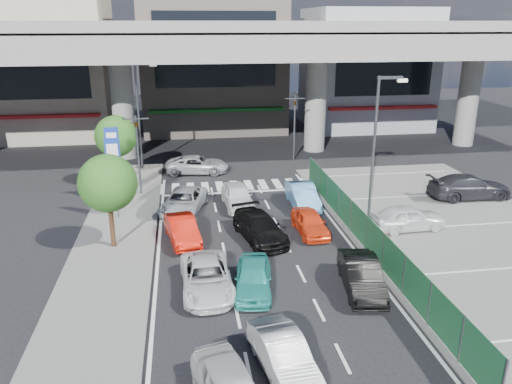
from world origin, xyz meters
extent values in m
plane|color=black|center=(0.00, 0.00, 0.00)|extent=(120.00, 120.00, 0.00)
cube|color=#5E5E5B|center=(11.00, 2.00, 0.03)|extent=(12.00, 28.00, 0.06)
cube|color=#5E5E5B|center=(-7.00, 4.00, 0.06)|extent=(4.00, 30.00, 0.12)
cylinder|color=slate|center=(-8.00, 22.00, 4.00)|extent=(1.80, 1.80, 8.00)
cylinder|color=slate|center=(8.00, 22.00, 4.00)|extent=(1.80, 1.80, 8.00)
cylinder|color=slate|center=(22.00, 22.00, 4.00)|extent=(1.80, 1.80, 8.00)
cube|color=slate|center=(0.00, 22.00, 9.00)|extent=(64.00, 14.00, 2.00)
cube|color=slate|center=(0.00, 15.20, 10.30)|extent=(64.00, 0.40, 0.90)
cube|color=slate|center=(0.00, 28.80, 10.30)|extent=(64.00, 0.40, 0.90)
cube|color=gray|center=(-16.00, 32.00, 6.50)|extent=(12.00, 10.00, 13.00)
cube|color=red|center=(-16.00, 26.90, 2.80)|extent=(10.80, 1.60, 0.25)
cube|color=black|center=(-16.00, 26.98, 7.15)|extent=(9.60, 0.10, 5.85)
cube|color=gray|center=(0.00, 33.00, 7.50)|extent=(14.00, 10.00, 15.00)
cube|color=#125D1D|center=(0.00, 27.90, 2.80)|extent=(12.60, 1.60, 0.25)
cube|color=black|center=(0.00, 27.98, 8.25)|extent=(11.20, 0.10, 6.75)
cube|color=gray|center=(16.00, 32.00, 6.00)|extent=(12.00, 10.00, 12.00)
cube|color=red|center=(16.00, 26.90, 2.80)|extent=(10.80, 1.60, 0.25)
cube|color=black|center=(16.00, 26.98, 6.60)|extent=(9.60, 0.10, 5.40)
cylinder|color=#595B60|center=(-6.20, 12.00, 2.60)|extent=(0.14, 0.14, 5.20)
cube|color=#595B60|center=(-6.20, 12.00, 5.00)|extent=(1.60, 0.08, 0.08)
imported|color=black|center=(-6.20, 12.00, 4.70)|extent=(0.26, 1.24, 0.50)
cylinder|color=#595B60|center=(5.50, 19.00, 2.60)|extent=(0.14, 0.14, 5.20)
cube|color=#595B60|center=(5.50, 19.00, 5.00)|extent=(1.60, 0.08, 0.08)
imported|color=black|center=(5.50, 19.00, 4.70)|extent=(0.26, 1.24, 0.50)
cylinder|color=#595B60|center=(7.00, 6.00, 4.00)|extent=(0.16, 0.16, 8.00)
cube|color=#595B60|center=(7.60, 6.00, 7.90)|extent=(1.40, 0.15, 0.15)
cube|color=silver|center=(8.30, 6.00, 7.75)|extent=(0.50, 0.22, 0.18)
cylinder|color=#595B60|center=(-6.50, 18.00, 4.00)|extent=(0.16, 0.16, 8.00)
cube|color=#595B60|center=(-5.90, 18.00, 7.90)|extent=(1.40, 0.15, 0.15)
cube|color=silver|center=(-5.20, 18.00, 7.75)|extent=(0.50, 0.22, 0.18)
cylinder|color=#595B60|center=(-7.20, 8.00, 1.10)|extent=(0.10, 0.10, 2.20)
cube|color=#163097|center=(-7.20, 8.00, 3.20)|extent=(0.80, 0.12, 3.00)
cube|color=white|center=(-7.20, 7.93, 3.20)|extent=(0.60, 0.02, 2.40)
cylinder|color=#595B60|center=(-7.60, 11.00, 1.10)|extent=(0.10, 0.10, 2.20)
cube|color=#163097|center=(-7.60, 11.00, 3.20)|extent=(0.80, 0.12, 3.00)
cube|color=white|center=(-7.60, 10.93, 3.20)|extent=(0.60, 0.02, 2.40)
cylinder|color=#382314|center=(-7.00, 4.00, 1.20)|extent=(0.24, 0.24, 2.40)
sphere|color=#174313|center=(-7.00, 4.00, 3.40)|extent=(2.80, 2.80, 2.80)
cylinder|color=#382314|center=(-7.80, 14.50, 1.20)|extent=(0.24, 0.24, 2.40)
sphere|color=#174313|center=(-7.80, 14.50, 3.40)|extent=(2.80, 2.80, 2.80)
imported|color=silver|center=(-0.50, -6.37, 0.63)|extent=(1.97, 3.99, 1.26)
imported|color=silver|center=(-2.65, -0.84, 0.62)|extent=(2.21, 4.53, 1.24)
imported|color=teal|center=(-0.74, -1.19, 0.64)|extent=(2.09, 3.94, 1.28)
imported|color=black|center=(3.75, -1.75, 0.68)|extent=(2.00, 4.26, 1.35)
imported|color=#B81609|center=(-3.61, 4.35, 0.63)|extent=(1.99, 4.01, 1.26)
imported|color=black|center=(0.35, 4.00, 0.66)|extent=(2.78, 4.82, 1.31)
imported|color=#F24117|center=(3.11, 4.36, 0.61)|extent=(1.58, 3.62, 1.22)
imported|color=#AEB2B6|center=(-3.48, 8.55, 0.64)|extent=(3.23, 5.00, 1.28)
imported|color=white|center=(-0.24, 8.91, 0.69)|extent=(1.88, 4.15, 1.38)
imported|color=#518DBF|center=(3.68, 8.43, 0.69)|extent=(1.51, 4.20, 1.38)
imported|color=#A7A8AE|center=(-2.37, 16.46, 0.64)|extent=(4.83, 2.68, 1.28)
imported|color=silver|center=(8.37, 3.94, 0.75)|extent=(4.15, 1.90, 1.38)
imported|color=#28282D|center=(14.44, 8.17, 0.81)|extent=(5.20, 2.15, 1.50)
cone|color=#E3500C|center=(6.81, 3.26, 0.39)|extent=(0.39, 0.39, 0.67)
camera|label=1|loc=(-3.35, -19.41, 10.70)|focal=35.00mm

